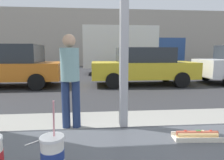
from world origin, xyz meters
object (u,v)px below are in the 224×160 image
Objects in this scene: parked_car_orange at (10,66)px; box_truck at (129,49)px; pedestrian at (70,75)px; soda_cup_left at (53,154)px; hotdog_tray_near at (197,135)px; parked_car_yellow at (143,66)px.

box_truck reaches higher than parked_car_orange.
soda_cup_left is at bearing -84.66° from pedestrian.
parked_car_orange is 2.69× the size of pedestrian.
soda_cup_left is 8.36m from parked_car_orange.
soda_cup_left is 12.53m from box_truck.
pedestrian is at bearing 113.41° from hotdog_tray_near.
box_truck reaches higher than parked_car_yellow.
hotdog_tray_near is at bearing -66.59° from pedestrian.
pedestrian is (-2.79, -9.68, -0.61)m from box_truck.
pedestrian is (-0.24, 2.58, 0.02)m from soda_cup_left.
hotdog_tray_near is at bearing -102.02° from parked_car_yellow.
parked_car_orange is at bearing 119.01° from hotdog_tray_near.
box_truck reaches higher than pedestrian.
parked_car_orange is at bearing 180.00° from parked_car_yellow.
hotdog_tray_near is 12.16m from box_truck.
soda_cup_left is at bearing -66.42° from parked_car_orange.
hotdog_tray_near is 8.48m from parked_car_orange.
soda_cup_left is 0.07× the size of parked_car_yellow.
parked_car_yellow is 0.70× the size of box_truck.
box_truck is at bearing 37.99° from parked_car_orange.
soda_cup_left is 1.13× the size of hotdog_tray_near.
parked_car_orange is 7.51m from box_truck.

